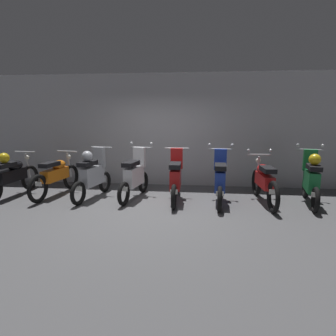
{
  "coord_description": "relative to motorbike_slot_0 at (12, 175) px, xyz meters",
  "views": [
    {
      "loc": [
        1.02,
        -5.57,
        1.93
      ],
      "look_at": [
        0.31,
        0.79,
        0.75
      ],
      "focal_mm": 30.61,
      "sensor_mm": 36.0,
      "label": 1
    }
  ],
  "objects": [
    {
      "name": "motorbike_slot_5",
      "position": [
        4.91,
        0.04,
        0.0
      ],
      "size": [
        0.59,
        1.68,
        1.29
      ],
      "color": "black",
      "rests_on": "ground"
    },
    {
      "name": "back_wall",
      "position": [
        3.44,
        1.73,
        0.99
      ],
      "size": [
        16.0,
        0.3,
        3.04
      ],
      "primitive_type": "cube",
      "color": "#ADADB2",
      "rests_on": "ground"
    },
    {
      "name": "motorbike_slot_4",
      "position": [
        3.93,
        0.08,
        -0.0
      ],
      "size": [
        0.56,
        1.68,
        1.18
      ],
      "color": "black",
      "rests_on": "ground"
    },
    {
      "name": "motorbike_slot_7",
      "position": [
        6.88,
        0.15,
        0.04
      ],
      "size": [
        0.58,
        1.67,
        1.29
      ],
      "color": "black",
      "rests_on": "ground"
    },
    {
      "name": "ground_plane",
      "position": [
        3.44,
        -0.67,
        -0.53
      ],
      "size": [
        80.0,
        80.0,
        0.0
      ],
      "primitive_type": "plane",
      "color": "#4C4C4F"
    },
    {
      "name": "motorbike_slot_1",
      "position": [
        0.98,
        0.24,
        -0.04
      ],
      "size": [
        0.56,
        1.94,
        1.03
      ],
      "color": "black",
      "rests_on": "ground"
    },
    {
      "name": "motorbike_slot_2",
      "position": [
        1.97,
        0.09,
        0.04
      ],
      "size": [
        0.57,
        1.67,
        1.18
      ],
      "color": "black",
      "rests_on": "ground"
    },
    {
      "name": "motorbike_slot_6",
      "position": [
        5.89,
        0.15,
        -0.03
      ],
      "size": [
        0.59,
        1.95,
        1.15
      ],
      "color": "black",
      "rests_on": "ground"
    },
    {
      "name": "motorbike_slot_3",
      "position": [
        2.95,
        0.19,
        0.0
      ],
      "size": [
        0.58,
        1.67,
        1.29
      ],
      "color": "black",
      "rests_on": "ground"
    },
    {
      "name": "motorbike_slot_0",
      "position": [
        0.0,
        0.0,
        0.0
      ],
      "size": [
        0.56,
        1.95,
        1.08
      ],
      "color": "black",
      "rests_on": "ground"
    }
  ]
}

